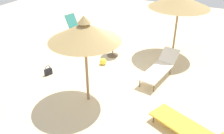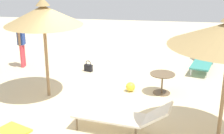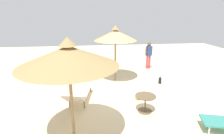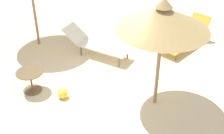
{
  "view_description": "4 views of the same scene",
  "coord_description": "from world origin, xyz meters",
  "px_view_note": "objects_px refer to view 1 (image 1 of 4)",
  "views": [
    {
      "loc": [
        3.18,
        -6.9,
        4.76
      ],
      "look_at": [
        0.32,
        -0.71,
        0.94
      ],
      "focal_mm": 38.33,
      "sensor_mm": 36.0,
      "label": 1
    },
    {
      "loc": [
        8.0,
        1.55,
        3.83
      ],
      "look_at": [
        -0.09,
        0.4,
        0.99
      ],
      "focal_mm": 51.26,
      "sensor_mm": 36.0,
      "label": 2
    },
    {
      "loc": [
        1.07,
        7.33,
        3.39
      ],
      "look_at": [
        0.19,
        0.17,
        1.21
      ],
      "focal_mm": 28.94,
      "sensor_mm": 36.0,
      "label": 3
    },
    {
      "loc": [
        -6.26,
        -2.41,
        5.02
      ],
      "look_at": [
        -0.02,
        -0.24,
        0.72
      ],
      "focal_mm": 48.28,
      "sensor_mm": 36.0,
      "label": 4
    }
  ],
  "objects_px": {
    "lounge_chair_center": "(81,28)",
    "parasol_umbrella_front": "(179,1)",
    "beach_ball": "(103,61)",
    "lounge_chair_near_right": "(191,128)",
    "lounge_chair_edge": "(160,67)",
    "handbag": "(48,72)",
    "side_table_round": "(113,47)",
    "parasol_umbrella_back": "(84,32)"
  },
  "relations": [
    {
      "from": "lounge_chair_near_right",
      "to": "side_table_round",
      "type": "height_order",
      "value": "lounge_chair_near_right"
    },
    {
      "from": "handbag",
      "to": "beach_ball",
      "type": "xyz_separation_m",
      "value": [
        1.54,
        1.62,
        0.0
      ]
    },
    {
      "from": "side_table_round",
      "to": "handbag",
      "type": "bearing_deg",
      "value": -121.4
    },
    {
      "from": "parasol_umbrella_front",
      "to": "side_table_round",
      "type": "relative_size",
      "value": 3.92
    },
    {
      "from": "handbag",
      "to": "parasol_umbrella_back",
      "type": "bearing_deg",
      "value": -18.16
    },
    {
      "from": "lounge_chair_edge",
      "to": "handbag",
      "type": "distance_m",
      "value": 4.24
    },
    {
      "from": "parasol_umbrella_back",
      "to": "lounge_chair_center",
      "type": "relative_size",
      "value": 1.26
    },
    {
      "from": "parasol_umbrella_front",
      "to": "beach_ball",
      "type": "bearing_deg",
      "value": -138.23
    },
    {
      "from": "parasol_umbrella_back",
      "to": "parasol_umbrella_front",
      "type": "relative_size",
      "value": 0.99
    },
    {
      "from": "lounge_chair_center",
      "to": "side_table_round",
      "type": "bearing_deg",
      "value": -31.18
    },
    {
      "from": "lounge_chair_edge",
      "to": "side_table_round",
      "type": "distance_m",
      "value": 2.53
    },
    {
      "from": "lounge_chair_near_right",
      "to": "beach_ball",
      "type": "relative_size",
      "value": 7.79
    },
    {
      "from": "parasol_umbrella_front",
      "to": "handbag",
      "type": "height_order",
      "value": "parasol_umbrella_front"
    },
    {
      "from": "lounge_chair_edge",
      "to": "lounge_chair_near_right",
      "type": "bearing_deg",
      "value": -60.02
    },
    {
      "from": "lounge_chair_edge",
      "to": "handbag",
      "type": "bearing_deg",
      "value": -157.36
    },
    {
      "from": "side_table_round",
      "to": "beach_ball",
      "type": "height_order",
      "value": "side_table_round"
    },
    {
      "from": "lounge_chair_edge",
      "to": "side_table_round",
      "type": "height_order",
      "value": "lounge_chair_edge"
    },
    {
      "from": "lounge_chair_edge",
      "to": "handbag",
      "type": "height_order",
      "value": "lounge_chair_edge"
    },
    {
      "from": "lounge_chair_near_right",
      "to": "handbag",
      "type": "xyz_separation_m",
      "value": [
        -5.45,
        1.05,
        -0.19
      ]
    },
    {
      "from": "beach_ball",
      "to": "lounge_chair_edge",
      "type": "bearing_deg",
      "value": 0.36
    },
    {
      "from": "parasol_umbrella_front",
      "to": "lounge_chair_near_right",
      "type": "relative_size",
      "value": 1.3
    },
    {
      "from": "parasol_umbrella_front",
      "to": "side_table_round",
      "type": "bearing_deg",
      "value": -152.99
    },
    {
      "from": "parasol_umbrella_back",
      "to": "beach_ball",
      "type": "relative_size",
      "value": 10.03
    },
    {
      "from": "beach_ball",
      "to": "parasol_umbrella_back",
      "type": "bearing_deg",
      "value": -74.94
    },
    {
      "from": "parasol_umbrella_back",
      "to": "lounge_chair_center",
      "type": "bearing_deg",
      "value": 123.3
    },
    {
      "from": "lounge_chair_center",
      "to": "beach_ball",
      "type": "height_order",
      "value": "lounge_chair_center"
    },
    {
      "from": "lounge_chair_near_right",
      "to": "beach_ball",
      "type": "xyz_separation_m",
      "value": [
        -3.91,
        2.66,
        -0.19
      ]
    },
    {
      "from": "parasol_umbrella_front",
      "to": "lounge_chair_edge",
      "type": "distance_m",
      "value": 2.91
    },
    {
      "from": "beach_ball",
      "to": "lounge_chair_near_right",
      "type": "bearing_deg",
      "value": -34.25
    },
    {
      "from": "parasol_umbrella_front",
      "to": "handbag",
      "type": "distance_m",
      "value": 5.89
    },
    {
      "from": "lounge_chair_center",
      "to": "parasol_umbrella_front",
      "type": "bearing_deg",
      "value": -3.61
    },
    {
      "from": "parasol_umbrella_front",
      "to": "lounge_chair_edge",
      "type": "height_order",
      "value": "parasol_umbrella_front"
    },
    {
      "from": "lounge_chair_center",
      "to": "handbag",
      "type": "xyz_separation_m",
      "value": [
        0.98,
        -4.07,
        -0.25
      ]
    },
    {
      "from": "lounge_chair_near_right",
      "to": "lounge_chair_center",
      "type": "distance_m",
      "value": 8.22
    },
    {
      "from": "lounge_chair_edge",
      "to": "beach_ball",
      "type": "xyz_separation_m",
      "value": [
        -2.37,
        -0.01,
        -0.27
      ]
    },
    {
      "from": "lounge_chair_center",
      "to": "side_table_round",
      "type": "relative_size",
      "value": 3.06
    },
    {
      "from": "handbag",
      "to": "lounge_chair_center",
      "type": "bearing_deg",
      "value": 103.47
    },
    {
      "from": "parasol_umbrella_back",
      "to": "lounge_chair_edge",
      "type": "relative_size",
      "value": 1.21
    },
    {
      "from": "lounge_chair_center",
      "to": "lounge_chair_edge",
      "type": "bearing_deg",
      "value": -26.56
    },
    {
      "from": "parasol_umbrella_front",
      "to": "lounge_chair_center",
      "type": "bearing_deg",
      "value": 176.39
    },
    {
      "from": "parasol_umbrella_back",
      "to": "lounge_chair_near_right",
      "type": "distance_m",
      "value": 3.87
    },
    {
      "from": "parasol_umbrella_front",
      "to": "lounge_chair_near_right",
      "type": "height_order",
      "value": "parasol_umbrella_front"
    }
  ]
}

